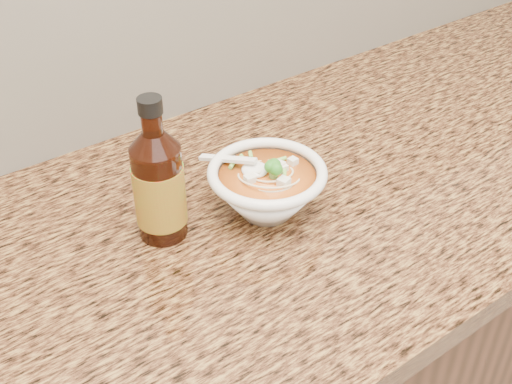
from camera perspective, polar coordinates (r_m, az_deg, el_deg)
counter_slab at (r=0.92m, az=-7.68°, el=-5.56°), size 4.00×0.68×0.04m
soup_bowl at (r=0.94m, az=0.97°, el=0.23°), size 0.17×0.19×0.10m
hot_sauce_bottle at (r=0.88m, az=-8.63°, el=0.52°), size 0.09×0.09×0.22m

